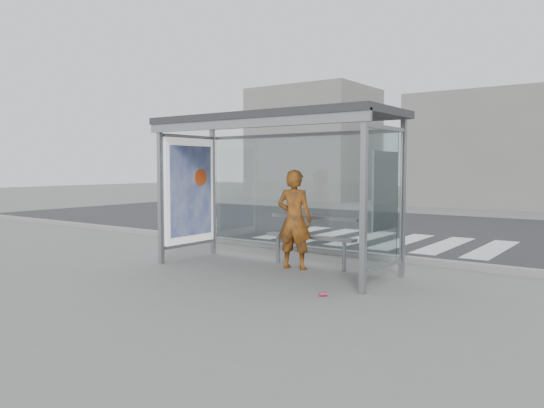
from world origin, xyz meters
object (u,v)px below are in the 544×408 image
(bus_shelter, at_px, (258,153))
(soda_can, at_px, (323,294))
(person, at_px, (294,219))
(bench, at_px, (310,237))

(bus_shelter, distance_m, soda_can, 3.03)
(person, height_order, bench, person)
(bus_shelter, bearing_deg, soda_can, -30.82)
(bench, distance_m, soda_can, 2.18)
(bus_shelter, xyz_separation_m, person, (0.61, 0.23, -1.13))
(bench, xyz_separation_m, soda_can, (1.25, -1.71, -0.50))
(person, relative_size, soda_can, 16.06)
(bench, bearing_deg, person, -115.25)
(bus_shelter, xyz_separation_m, soda_can, (1.99, -1.19, -1.95))
(bus_shelter, bearing_deg, bench, 35.03)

